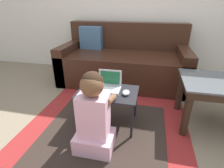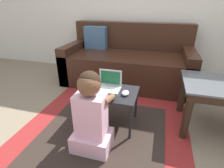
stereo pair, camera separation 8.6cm
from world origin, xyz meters
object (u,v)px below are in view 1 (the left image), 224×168
object	(u,v)px
laptop_desk	(108,95)
laptop	(109,86)
couch	(123,62)
computer_mouse	(126,93)
person_seated	(94,117)

from	to	relation	value
laptop_desk	laptop	distance (m)	0.09
couch	laptop	size ratio (longest dim) A/B	8.22
computer_mouse	laptop_desk	bearing A→B (deg)	172.29
laptop	person_seated	xyz separation A→B (m)	(-0.03, -0.41, -0.08)
person_seated	computer_mouse	bearing A→B (deg)	58.72
couch	person_seated	size ratio (longest dim) A/B	2.63
couch	laptop	distance (m)	1.13
laptop	couch	bearing A→B (deg)	91.67
laptop	person_seated	size ratio (longest dim) A/B	0.32
person_seated	laptop	bearing A→B (deg)	86.42
couch	computer_mouse	size ratio (longest dim) A/B	19.25
computer_mouse	laptop	bearing A→B (deg)	159.99
laptop	laptop_desk	bearing A→B (deg)	-91.57
laptop_desk	person_seated	bearing A→B (deg)	-93.80
couch	laptop	world-z (taller)	couch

